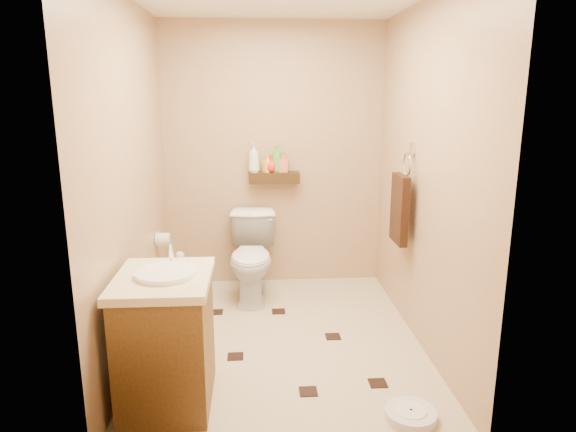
{
  "coord_description": "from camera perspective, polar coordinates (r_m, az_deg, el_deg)",
  "views": [
    {
      "loc": [
        -0.18,
        -3.46,
        1.78
      ],
      "look_at": [
        0.07,
        0.25,
        0.88
      ],
      "focal_mm": 32.0,
      "sensor_mm": 36.0,
      "label": 1
    }
  ],
  "objects": [
    {
      "name": "ground",
      "position": [
        3.89,
        -0.74,
        -13.59
      ],
      "size": [
        2.5,
        2.5,
        0.0
      ],
      "primitive_type": "plane",
      "color": "#BDAE8A",
      "rests_on": "ground"
    },
    {
      "name": "wall_back",
      "position": [
        4.75,
        -1.6,
        6.6
      ],
      "size": [
        2.0,
        0.04,
        2.4
      ],
      "primitive_type": "cube",
      "color": "tan",
      "rests_on": "ground"
    },
    {
      "name": "wall_front",
      "position": [
        2.29,
        0.85,
        -1.05
      ],
      "size": [
        2.0,
        0.04,
        2.4
      ],
      "primitive_type": "cube",
      "color": "tan",
      "rests_on": "ground"
    },
    {
      "name": "wall_left",
      "position": [
        3.6,
        -16.94,
        3.76
      ],
      "size": [
        0.04,
        2.5,
        2.4
      ],
      "primitive_type": "cube",
      "color": "tan",
      "rests_on": "ground"
    },
    {
      "name": "wall_right",
      "position": [
        3.7,
        14.9,
        4.14
      ],
      "size": [
        0.04,
        2.5,
        2.4
      ],
      "primitive_type": "cube",
      "color": "tan",
      "rests_on": "ground"
    },
    {
      "name": "wall_shelf",
      "position": [
        4.69,
        -1.55,
        4.3
      ],
      "size": [
        0.46,
        0.14,
        0.1
      ],
      "primitive_type": "cube",
      "color": "#3C2710",
      "rests_on": "wall_back"
    },
    {
      "name": "floor_accents",
      "position": [
        3.82,
        -0.04,
        -14.1
      ],
      "size": [
        1.2,
        1.32,
        0.01
      ],
      "color": "black",
      "rests_on": "ground"
    },
    {
      "name": "toilet",
      "position": [
        4.52,
        -4.01,
        -4.62
      ],
      "size": [
        0.44,
        0.74,
        0.74
      ],
      "primitive_type": "imported",
      "rotation": [
        0.0,
        0.0,
        -0.04
      ],
      "color": "white",
      "rests_on": "ground"
    },
    {
      "name": "vanity",
      "position": [
        3.11,
        -13.36,
        -13.05
      ],
      "size": [
        0.53,
        0.64,
        0.91
      ],
      "rotation": [
        0.0,
        0.0,
        -0.0
      ],
      "color": "brown",
      "rests_on": "ground"
    },
    {
      "name": "bathroom_scale",
      "position": [
        3.14,
        13.48,
        -20.66
      ],
      "size": [
        0.35,
        0.35,
        0.06
      ],
      "rotation": [
        0.0,
        0.0,
        0.23
      ],
      "color": "silver",
      "rests_on": "ground"
    },
    {
      "name": "toilet_brush",
      "position": [
        4.52,
        -11.78,
        -7.58
      ],
      "size": [
        0.11,
        0.11,
        0.47
      ],
      "color": "#196461",
      "rests_on": "ground"
    },
    {
      "name": "towel_ring",
      "position": [
        3.95,
        12.35,
        1.12
      ],
      "size": [
        0.12,
        0.3,
        0.76
      ],
      "color": "silver",
      "rests_on": "wall_right"
    },
    {
      "name": "toilet_paper",
      "position": [
        4.34,
        -13.75,
        -2.55
      ],
      "size": [
        0.12,
        0.11,
        0.12
      ],
      "color": "silver",
      "rests_on": "wall_left"
    },
    {
      "name": "bottle_a",
      "position": [
        4.66,
        -3.82,
        6.47
      ],
      "size": [
        0.11,
        0.11,
        0.26
      ],
      "primitive_type": "imported",
      "rotation": [
        0.0,
        0.0,
        3.27
      ],
      "color": "white",
      "rests_on": "wall_shelf"
    },
    {
      "name": "bottle_b",
      "position": [
        4.67,
        -2.27,
        5.85
      ],
      "size": [
        0.1,
        0.1,
        0.16
      ],
      "primitive_type": "imported",
      "rotation": [
        0.0,
        0.0,
        3.63
      ],
      "color": "yellow",
      "rests_on": "wall_shelf"
    },
    {
      "name": "bottle_c",
      "position": [
        4.67,
        -1.88,
        5.84
      ],
      "size": [
        0.17,
        0.17,
        0.16
      ],
      "primitive_type": "imported",
      "rotation": [
        0.0,
        0.0,
        5.57
      ],
      "color": "red",
      "rests_on": "wall_shelf"
    },
    {
      "name": "bottle_d",
      "position": [
        4.67,
        -1.26,
        6.39
      ],
      "size": [
        0.13,
        0.13,
        0.24
      ],
      "primitive_type": "imported",
      "rotation": [
        0.0,
        0.0,
        0.9
      ],
      "color": "green",
      "rests_on": "wall_shelf"
    },
    {
      "name": "bottle_e",
      "position": [
        4.68,
        -0.54,
        6.03
      ],
      "size": [
        0.09,
        0.09,
        0.18
      ],
      "primitive_type": "imported",
      "rotation": [
        0.0,
        0.0,
        1.53
      ],
      "color": "#D66547",
      "rests_on": "wall_shelf"
    }
  ]
}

